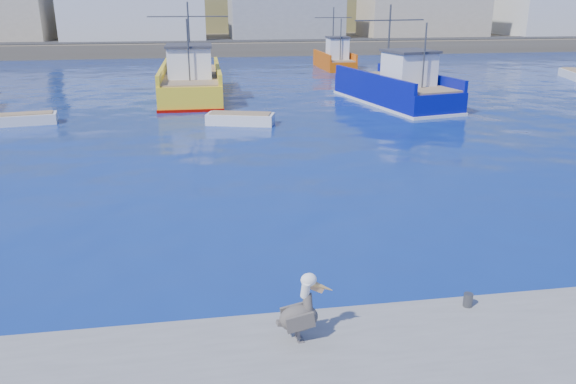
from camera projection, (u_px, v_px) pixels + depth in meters
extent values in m
plane|color=navy|center=(301.00, 267.00, 14.93)|extent=(260.00, 260.00, 0.00)
cylinder|color=#4C4C4C|center=(468.00, 300.00, 12.00)|extent=(0.20, 0.20, 0.30)
cube|color=brown|center=(212.00, 42.00, 81.86)|extent=(160.00, 30.00, 1.60)
cube|color=olive|center=(206.00, 3.00, 104.43)|extent=(180.00, 40.00, 14.00)
cube|color=#2D2D2D|center=(214.00, 41.00, 71.32)|extent=(150.00, 5.00, 0.10)
cube|color=silver|center=(136.00, 18.00, 74.53)|extent=(18.00, 11.00, 5.50)
cube|color=gray|center=(285.00, 13.00, 77.38)|extent=(15.00, 10.00, 6.50)
cube|color=tan|center=(423.00, 9.00, 80.24)|extent=(17.00, 9.00, 7.50)
cube|color=silver|center=(550.00, 14.00, 83.50)|extent=(13.00, 10.00, 6.00)
cube|color=yellow|center=(191.00, 86.00, 40.56)|extent=(4.27, 11.96, 1.55)
cube|color=yellow|center=(218.00, 70.00, 40.46)|extent=(0.40, 11.67, 0.70)
cube|color=yellow|center=(163.00, 71.00, 39.93)|extent=(0.40, 11.67, 0.70)
cube|color=#900700|center=(192.00, 96.00, 40.80)|extent=(4.35, 12.20, 0.25)
cube|color=#8C7251|center=(191.00, 74.00, 40.29)|extent=(3.93, 11.48, 0.10)
cube|color=white|center=(190.00, 62.00, 38.28)|extent=(2.92, 3.01, 2.00)
cube|color=#333338|center=(189.00, 46.00, 37.92)|extent=(3.13, 3.37, 0.15)
cylinder|color=#4C4C4C|center=(189.00, 38.00, 40.61)|extent=(0.12, 0.12, 5.00)
cylinder|color=#4C4C4C|center=(188.00, 51.00, 36.32)|extent=(0.10, 0.10, 4.00)
cylinder|color=#4C4C4C|center=(188.00, 16.00, 40.12)|extent=(5.76, 0.15, 0.08)
cube|color=#080D83|center=(394.00, 93.00, 38.05)|extent=(5.86, 11.27, 1.39)
cube|color=#080D83|center=(417.00, 76.00, 38.31)|extent=(2.36, 10.34, 0.70)
cube|color=#080D83|center=(372.00, 79.00, 37.12)|extent=(2.36, 10.34, 0.70)
cube|color=silver|center=(393.00, 102.00, 38.26)|extent=(5.97, 11.49, 0.25)
cube|color=#8C7251|center=(395.00, 82.00, 37.81)|extent=(5.47, 10.79, 0.10)
cube|color=white|center=(409.00, 69.00, 36.05)|extent=(3.12, 3.16, 2.00)
cube|color=#333338|center=(410.00, 51.00, 35.69)|extent=(3.37, 3.51, 0.15)
cylinder|color=#4C4C4C|center=(389.00, 43.00, 37.96)|extent=(0.14, 0.14, 5.00)
cylinder|color=#4C4C4C|center=(424.00, 57.00, 34.33)|extent=(0.12, 0.12, 4.00)
cylinder|color=#4C4C4C|center=(390.00, 20.00, 37.47)|extent=(5.16, 1.15, 0.08)
cube|color=#D15207|center=(334.00, 64.00, 57.19)|extent=(2.89, 7.41, 0.96)
cube|color=#D15207|center=(347.00, 55.00, 57.14)|extent=(0.29, 7.22, 0.70)
cube|color=#D15207|center=(322.00, 56.00, 56.70)|extent=(0.29, 7.22, 0.70)
cube|color=#8C7251|center=(334.00, 58.00, 57.02)|extent=(2.66, 7.11, 0.10)
cube|color=white|center=(337.00, 49.00, 55.65)|extent=(1.96, 1.87, 2.00)
cube|color=#333338|center=(338.00, 37.00, 55.29)|extent=(2.11, 2.10, 0.15)
cylinder|color=#4C4C4C|center=(333.00, 33.00, 56.90)|extent=(0.12, 0.12, 5.00)
cylinder|color=#4C4C4C|center=(341.00, 40.00, 54.33)|extent=(0.10, 0.10, 4.00)
cylinder|color=#4C4C4C|center=(334.00, 18.00, 56.41)|extent=(3.87, 0.15, 0.08)
cube|color=silver|center=(23.00, 120.00, 31.76)|extent=(3.73, 1.81, 0.72)
cube|color=#8C7251|center=(22.00, 114.00, 31.63)|extent=(3.34, 1.48, 0.07)
cube|color=silver|center=(240.00, 120.00, 31.75)|extent=(3.98, 2.31, 0.75)
cube|color=#8C7251|center=(240.00, 113.00, 31.62)|extent=(3.54, 1.94, 0.08)
cube|color=silver|center=(575.00, 75.00, 50.00)|extent=(2.59, 4.56, 0.86)
cube|color=#8C7251|center=(576.00, 70.00, 49.85)|extent=(2.17, 4.06, 0.09)
cylinder|color=#595451|center=(299.00, 336.00, 10.74)|extent=(0.07, 0.07, 0.26)
cube|color=#595451|center=(301.00, 341.00, 10.80)|extent=(0.14, 0.12, 0.01)
cylinder|color=#595451|center=(296.00, 331.00, 10.90)|extent=(0.07, 0.07, 0.26)
cube|color=#595451|center=(298.00, 337.00, 10.95)|extent=(0.14, 0.12, 0.01)
ellipsoid|color=#38332D|center=(299.00, 318.00, 10.71)|extent=(0.81, 0.54, 0.53)
cube|color=#38332D|center=(301.00, 323.00, 10.51)|extent=(0.59, 0.12, 0.39)
cube|color=#38332D|center=(295.00, 312.00, 10.88)|extent=(0.59, 0.12, 0.39)
cube|color=#38332D|center=(282.00, 323.00, 10.65)|extent=(0.22, 0.16, 0.11)
cylinder|color=#38332D|center=(308.00, 303.00, 10.66)|extent=(0.21, 0.29, 0.42)
cylinder|color=white|center=(306.00, 289.00, 10.55)|extent=(0.20, 0.29, 0.39)
ellipsoid|color=white|center=(309.00, 280.00, 10.50)|extent=(0.34, 0.27, 0.26)
cone|color=gold|center=(321.00, 286.00, 10.62)|extent=(0.54, 0.19, 0.36)
cube|color=tan|center=(316.00, 288.00, 10.60)|extent=(0.32, 0.08, 0.23)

